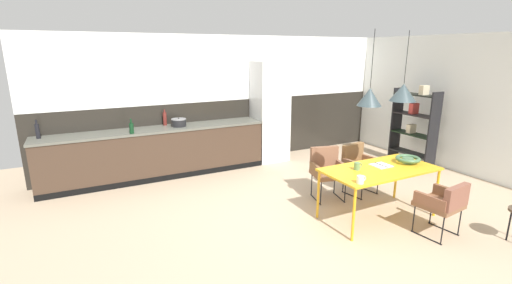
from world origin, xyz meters
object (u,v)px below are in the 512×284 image
Objects in this scene: cooking_pot at (179,122)px; open_book at (381,165)px; pendant_lamp_over_table_far at (403,92)px; mug_wide_latte at (357,166)px; bottle_wine_green at (37,131)px; armchair_facing_counter at (327,167)px; fruit_bowl at (408,159)px; armchair_corner_seat at (445,201)px; bottle_vinegar_dark at (131,128)px; dining_table at (380,171)px; open_shelf_unit at (414,124)px; mug_dark_espresso at (361,180)px; armchair_near_window at (358,162)px; pendant_lamp_over_table_near at (370,97)px; refrigerator_column at (270,112)px; bottle_spice_small at (165,119)px.

open_book is at bearing -55.85° from cooking_pot.
mug_wide_latte is at bearing 173.63° from pendant_lamp_over_table_far.
mug_wide_latte is at bearing -38.38° from bottle_wine_green.
cooking_pot is at bearing -37.47° from armchair_facing_counter.
cooking_pot is (-2.50, 3.10, 0.21)m from fruit_bowl.
bottle_vinegar_dark reaches higher than armchair_corner_seat.
dining_table is 6.18× the size of bottle_vinegar_dark.
open_shelf_unit reaches higher than fruit_bowl.
fruit_bowl is at bearing 14.57° from mug_dark_espresso.
pendant_lamp_over_table_far is at bearing -6.37° from mug_wide_latte.
bottle_vinegar_dark is at bearing 124.13° from armchair_corner_seat.
pendant_lamp_over_table_far is (0.23, -0.05, 1.02)m from open_book.
armchair_near_window is at bearing 45.66° from mug_wide_latte.
open_shelf_unit is 1.76× the size of pendant_lamp_over_table_near.
armchair_corner_seat is (-0.06, -1.61, -0.04)m from armchair_near_window.
bottle_wine_green is at bearing -104.73° from open_shelf_unit.
cooking_pot is (-1.63, 3.01, 0.21)m from mug_wide_latte.
refrigerator_column is 2.60× the size of armchair_near_window.
open_book is at bearing -43.64° from bottle_vinegar_dark.
refrigerator_column is 2.84m from bottle_vinegar_dark.
pendant_lamp_over_table_near reaches higher than bottle_spice_small.
dining_table is 1.97× the size of armchair_facing_counter.
mug_wide_latte reaches higher than armchair_corner_seat.
open_shelf_unit reaches higher than bottle_spice_small.
bottle_spice_small reaches higher than cooking_pot.
bottle_wine_green is (-4.56, 3.97, 0.57)m from armchair_corner_seat.
dining_table is at bearing 105.74° from armchair_corner_seat.
bottle_wine_green is (-3.59, 3.50, 0.27)m from mug_dark_espresso.
bottle_spice_small is at bearing 119.02° from pendant_lamp_over_table_near.
pendant_lamp_over_table_near is (-0.86, -0.02, 0.95)m from fruit_bowl.
mug_dark_espresso is at bearing -100.57° from refrigerator_column.
fruit_bowl is at bearing -6.28° from mug_wide_latte.
refrigerator_column is 3.93m from armchair_corner_seat.
refrigerator_column is 1.27× the size of open_shelf_unit.
dining_table is 3.68m from cooking_pot.
bottle_spice_small is at bearing -36.88° from armchair_facing_counter.
open_shelf_unit is (4.58, -1.87, -0.18)m from bottle_spice_small.
refrigerator_column is 2.23× the size of pendant_lamp_over_table_near.
cooking_pot is at bearing -45.48° from bottle_spice_small.
mug_wide_latte is 0.95× the size of mug_dark_espresso.
bottle_spice_small is at bearing 112.81° from mug_dark_espresso.
open_book is at bearing -59.38° from open_shelf_unit.
armchair_near_window is at bearing -80.09° from refrigerator_column.
refrigerator_column reaches higher than open_book.
open_book is 3.67m from cooking_pot.
pendant_lamp_over_table_far reaches higher than armchair_facing_counter.
armchair_facing_counter is 2.62× the size of bottle_wine_green.
pendant_lamp_over_table_far reaches higher than mug_wide_latte.
bottle_wine_green is 6.87m from open_shelf_unit.
armchair_near_window is 6.39× the size of mug_wide_latte.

